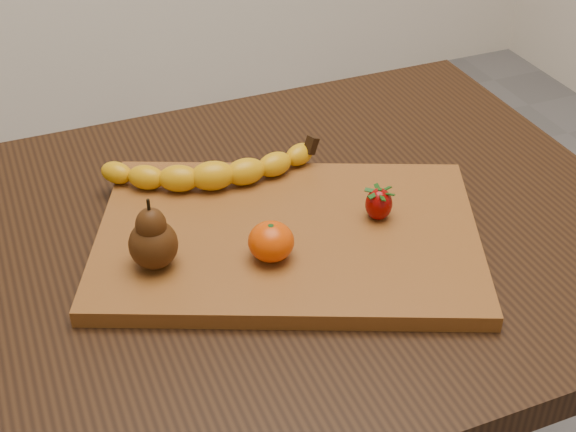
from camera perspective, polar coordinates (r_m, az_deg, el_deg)
name	(u,v)px	position (r m, az deg, el deg)	size (l,w,h in m)	color
table	(246,300)	(1.03, -3.04, -5.98)	(1.00, 0.70, 0.76)	black
cutting_board	(288,236)	(0.96, 0.00, -1.46)	(0.45, 0.30, 0.02)	brown
banana	(213,176)	(1.02, -5.38, 2.87)	(0.24, 0.06, 0.04)	#E6A70A
pear	(152,233)	(0.89, -9.65, -1.21)	(0.05, 0.05, 0.09)	#40210A
mandarin	(271,241)	(0.90, -1.21, -1.82)	(0.05, 0.05, 0.04)	#D74202
strawberry	(379,203)	(0.97, 6.48, 0.93)	(0.03, 0.03, 0.04)	#830503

